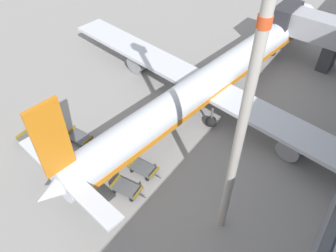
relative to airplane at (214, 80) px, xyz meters
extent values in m
plane|color=gray|center=(-14.26, 1.39, -3.08)|extent=(500.00, 500.00, 0.00)
cube|color=#2D2D33|center=(1.99, 15.35, 1.95)|extent=(2.64, 4.97, 3.62)
cube|color=#38383D|center=(8.86, 15.01, -1.32)|extent=(1.74, 2.99, 3.53)
cylinder|color=silver|center=(0.09, 0.70, 0.25)|extent=(8.81, 42.28, 3.41)
sphere|color=silver|center=(2.81, 21.62, 0.25)|extent=(3.24, 3.24, 3.24)
cone|color=silver|center=(-2.62, -20.22, 0.25)|extent=(3.74, 4.47, 3.24)
cube|color=orange|center=(-2.54, -19.58, 5.19)|extent=(0.61, 2.57, 6.48)
cube|color=silver|center=(-2.52, -19.45, 0.76)|extent=(12.49, 3.14, 0.24)
cube|color=silver|center=(-0.13, -0.97, -0.52)|extent=(44.39, 9.55, 0.44)
cylinder|color=gray|center=(10.83, -1.99, -1.81)|extent=(2.94, 4.23, 2.45)
cylinder|color=gray|center=(-10.98, 0.84, -1.81)|extent=(2.94, 4.23, 2.45)
cube|color=orange|center=(0.09, 0.70, -0.35)|extent=(8.33, 38.10, 0.61)
cylinder|color=#56565B|center=(1.77, 13.67, -1.54)|extent=(0.24, 0.24, 1.86)
sphere|color=black|center=(1.77, 13.67, -2.47)|extent=(1.23, 1.23, 1.23)
cylinder|color=#56565B|center=(2.13, -3.82, -1.54)|extent=(0.24, 0.24, 1.86)
sphere|color=black|center=(2.13, -3.82, -2.47)|extent=(1.23, 1.23, 1.23)
cylinder|color=#56565B|center=(-3.03, -3.15, -1.54)|extent=(0.24, 0.24, 1.86)
sphere|color=black|center=(-3.03, -3.15, -2.47)|extent=(1.23, 1.23, 1.23)
cube|color=#515459|center=(-11.66, -17.10, -2.53)|extent=(2.68, 1.63, 0.10)
cube|color=olive|center=(-10.39, -17.04, -2.32)|extent=(0.15, 1.51, 0.32)
cube|color=olive|center=(-12.92, -17.16, -2.32)|extent=(0.15, 1.51, 0.32)
cube|color=#333338|center=(-10.00, -17.02, -2.65)|extent=(0.70, 0.09, 0.06)
sphere|color=black|center=(-10.71, -17.70, -2.90)|extent=(0.36, 0.36, 0.36)
sphere|color=black|center=(-10.77, -16.42, -2.90)|extent=(0.36, 0.36, 0.36)
sphere|color=black|center=(-12.54, -17.79, -2.90)|extent=(0.36, 0.36, 0.36)
sphere|color=black|center=(-12.60, -16.50, -2.90)|extent=(0.36, 0.36, 0.36)
cube|color=#515459|center=(-7.69, -16.74, -2.53)|extent=(2.72, 1.70, 0.10)
cube|color=olive|center=(-6.43, -16.65, -2.32)|extent=(0.19, 1.51, 0.32)
cube|color=olive|center=(-8.96, -16.84, -2.32)|extent=(0.19, 1.51, 0.32)
cube|color=#333338|center=(-6.04, -16.62, -2.65)|extent=(0.70, 0.11, 0.06)
sphere|color=black|center=(-6.73, -17.32, -2.90)|extent=(0.36, 0.36, 0.36)
sphere|color=black|center=(-6.83, -16.03, -2.90)|extent=(0.36, 0.36, 0.36)
sphere|color=black|center=(-8.56, -17.45, -2.90)|extent=(0.36, 0.36, 0.36)
sphere|color=black|center=(-8.65, -16.17, -2.90)|extent=(0.36, 0.36, 0.36)
cube|color=#515459|center=(-3.64, -16.21, -2.53)|extent=(2.67, 1.61, 0.10)
cube|color=olive|center=(-2.37, -16.16, -2.32)|extent=(0.14, 1.51, 0.32)
cube|color=olive|center=(-4.91, -16.26, -2.32)|extent=(0.14, 1.51, 0.32)
cube|color=#333338|center=(-1.98, -16.15, -2.65)|extent=(0.70, 0.09, 0.06)
sphere|color=black|center=(-2.70, -16.82, -2.90)|extent=(0.36, 0.36, 0.36)
sphere|color=black|center=(-2.75, -15.53, -2.90)|extent=(0.36, 0.36, 0.36)
sphere|color=black|center=(-4.53, -16.89, -2.90)|extent=(0.36, 0.36, 0.36)
sphere|color=black|center=(-4.58, -15.60, -2.90)|extent=(0.36, 0.36, 0.36)
cube|color=#515459|center=(0.37, -15.82, -2.53)|extent=(2.78, 1.81, 0.10)
cube|color=olive|center=(1.63, -15.67, -2.32)|extent=(0.26, 1.51, 0.32)
cube|color=olive|center=(-0.89, -15.97, -2.32)|extent=(0.26, 1.51, 0.32)
cube|color=#333338|center=(2.02, -15.63, -2.65)|extent=(0.70, 0.14, 0.06)
sphere|color=black|center=(1.35, -16.35, -2.90)|extent=(0.36, 0.36, 0.36)
sphere|color=black|center=(1.20, -15.08, -2.90)|extent=(0.36, 0.36, 0.36)
sphere|color=black|center=(-0.46, -16.57, -2.90)|extent=(0.36, 0.36, 0.36)
sphere|color=black|center=(-0.62, -15.29, -2.90)|extent=(0.36, 0.36, 0.36)
cube|color=#515459|center=(-11.74, -14.39, -2.53)|extent=(2.73, 1.72, 0.10)
cube|color=olive|center=(-10.48, -14.29, -2.32)|extent=(0.20, 1.51, 0.32)
cube|color=olive|center=(-13.00, -14.49, -2.32)|extent=(0.20, 1.51, 0.32)
cube|color=#333338|center=(-10.09, -14.26, -2.65)|extent=(0.70, 0.12, 0.06)
sphere|color=black|center=(-10.78, -14.96, -2.90)|extent=(0.36, 0.36, 0.36)
sphere|color=black|center=(-10.88, -13.68, -2.90)|extent=(0.36, 0.36, 0.36)
sphere|color=black|center=(-12.60, -15.11, -2.90)|extent=(0.36, 0.36, 0.36)
sphere|color=black|center=(-12.71, -13.82, -2.90)|extent=(0.36, 0.36, 0.36)
cube|color=#515459|center=(-7.87, -13.88, -2.53)|extent=(2.70, 1.66, 0.10)
cube|color=olive|center=(-6.60, -13.81, -2.32)|extent=(0.17, 1.51, 0.32)
cube|color=olive|center=(-9.14, -13.96, -2.32)|extent=(0.17, 1.51, 0.32)
cube|color=#333338|center=(-6.21, -13.79, -2.65)|extent=(0.70, 0.10, 0.06)
sphere|color=black|center=(-6.92, -14.47, -2.90)|extent=(0.36, 0.36, 0.36)
sphere|color=black|center=(-6.99, -13.19, -2.90)|extent=(0.36, 0.36, 0.36)
sphere|color=black|center=(-8.75, -14.58, -2.90)|extent=(0.36, 0.36, 0.36)
sphere|color=black|center=(-8.82, -13.29, -2.90)|extent=(0.36, 0.36, 0.36)
cube|color=#515459|center=(-3.82, -13.53, -2.53)|extent=(2.71, 1.68, 0.10)
cube|color=olive|center=(-2.55, -13.44, -2.32)|extent=(0.18, 1.51, 0.32)
cube|color=olive|center=(-5.08, -13.61, -2.32)|extent=(0.18, 1.51, 0.32)
cube|color=#333338|center=(-2.17, -13.42, -2.65)|extent=(0.70, 0.11, 0.06)
sphere|color=black|center=(-2.86, -14.11, -2.90)|extent=(0.36, 0.36, 0.36)
sphere|color=black|center=(-2.95, -12.82, -2.90)|extent=(0.36, 0.36, 0.36)
sphere|color=black|center=(-4.69, -14.23, -2.90)|extent=(0.36, 0.36, 0.36)
sphere|color=black|center=(-4.78, -12.94, -2.90)|extent=(0.36, 0.36, 0.36)
cube|color=#515459|center=(0.16, -13.16, -2.53)|extent=(2.68, 1.62, 0.10)
cube|color=olive|center=(1.42, -13.11, -2.32)|extent=(0.14, 1.51, 0.32)
cube|color=olive|center=(-1.11, -13.22, -2.32)|extent=(0.14, 1.51, 0.32)
cube|color=#333338|center=(1.81, -13.09, -2.65)|extent=(0.70, 0.09, 0.06)
sphere|color=black|center=(1.10, -13.77, -2.90)|extent=(0.36, 0.36, 0.36)
sphere|color=black|center=(1.04, -12.48, -2.90)|extent=(0.36, 0.36, 0.36)
sphere|color=black|center=(-0.73, -13.84, -2.90)|extent=(0.36, 0.36, 0.36)
sphere|color=black|center=(-0.79, -12.56, -2.90)|extent=(0.36, 0.36, 0.36)
cylinder|color=#ADA89E|center=(8.85, -13.57, 7.92)|extent=(0.65, 0.65, 22.01)
cylinder|color=#D8471E|center=(8.85, -13.57, 14.97)|extent=(0.74, 0.74, 0.60)
camera|label=1|loc=(13.54, -27.77, 21.97)|focal=35.00mm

